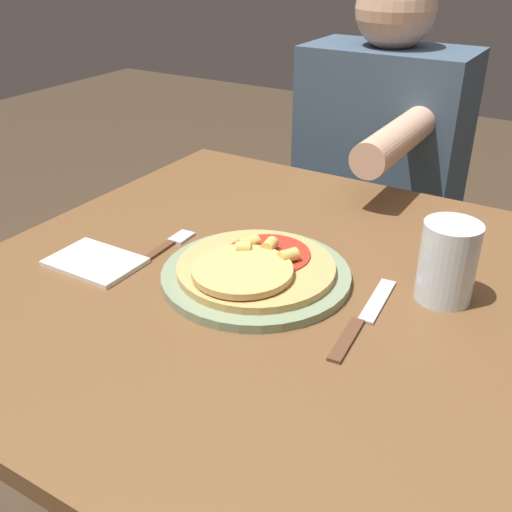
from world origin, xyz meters
TOP-DOWN VIEW (x-y plane):
  - dining_table at (0.00, 0.00)m, footprint 0.90×0.91m
  - plate at (-0.01, -0.01)m, footprint 0.29×0.29m
  - pizza at (-0.01, -0.02)m, footprint 0.24×0.24m
  - fork at (-0.20, -0.01)m, footprint 0.03×0.18m
  - knife at (0.17, -0.03)m, footprint 0.03×0.22m
  - drinking_glass at (0.24, 0.08)m, footprint 0.08×0.08m
  - napkin at (-0.26, -0.11)m, footprint 0.14×0.10m
  - person_diner at (-0.08, 0.70)m, footprint 0.39×0.52m

SIDE VIEW (x-z plane):
  - dining_table at x=0.00m, z-range 0.25..1.00m
  - person_diner at x=-0.08m, z-range 0.10..1.26m
  - fork at x=-0.20m, z-range 0.75..0.76m
  - knife at x=0.17m, z-range 0.75..0.76m
  - napkin at x=-0.26m, z-range 0.75..0.76m
  - plate at x=-0.01m, z-range 0.75..0.76m
  - pizza at x=-0.01m, z-range 0.76..0.79m
  - drinking_glass at x=0.24m, z-range 0.75..0.87m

